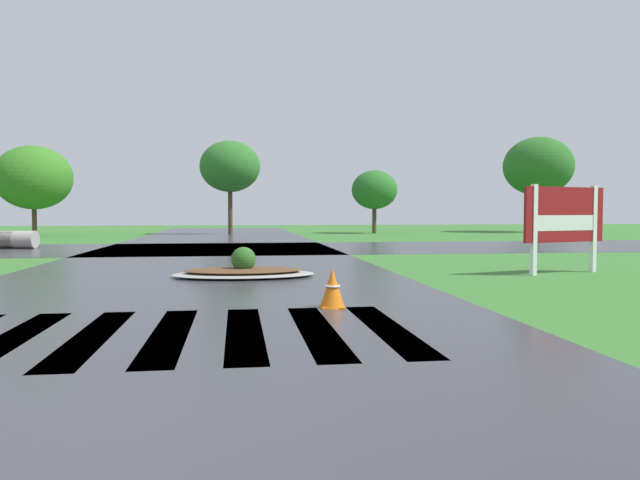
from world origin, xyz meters
TOP-DOWN VIEW (x-y plane):
  - asphalt_roadway at (0.00, 10.00)m, footprint 9.17×80.00m
  - asphalt_cross_road at (0.00, 20.84)m, footprint 90.00×8.25m
  - crosswalk_stripes at (-0.00, 4.02)m, footprint 5.85×3.47m
  - estate_billboard at (8.53, 10.04)m, footprint 2.37×0.80m
  - median_island at (0.96, 10.36)m, footprint 3.22×1.81m
  - drainage_pipe_stack at (-8.36, 22.11)m, footprint 2.66×1.12m
  - traffic_cone at (2.27, 5.73)m, footprint 0.39×0.39m
  - background_treeline at (1.49, 35.85)m, footprint 47.13×6.16m

SIDE VIEW (x-z plane):
  - asphalt_roadway at x=0.00m, z-range 0.00..0.01m
  - asphalt_cross_road at x=0.00m, z-range 0.00..0.01m
  - crosswalk_stripes at x=0.00m, z-range 0.00..0.01m
  - median_island at x=0.96m, z-range -0.20..0.48m
  - traffic_cone at x=2.27m, z-range -0.01..0.60m
  - drainage_pipe_stack at x=-8.36m, z-range 0.00..0.70m
  - estate_billboard at x=8.53m, z-range 0.26..2.37m
  - background_treeline at x=1.49m, z-range 0.56..7.19m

